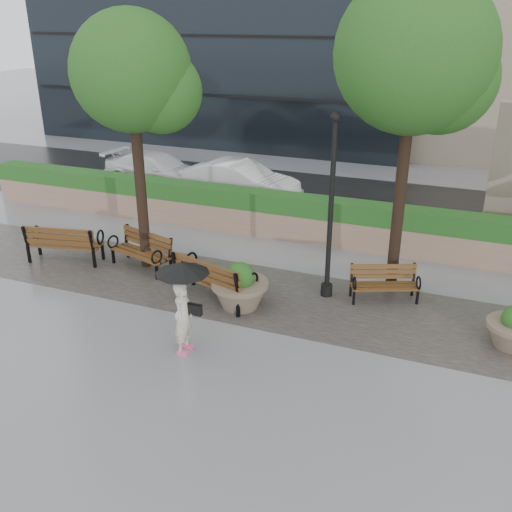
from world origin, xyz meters
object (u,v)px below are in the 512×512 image
at_px(bench_1, 142,258).
at_px(bench_2, 214,288).
at_px(planter_left, 240,290).
at_px(car_left, 157,170).
at_px(lamppost, 330,220).
at_px(car_right, 240,182).
at_px(bench_0, 66,251).
at_px(bench_3, 384,291).
at_px(pedestrian, 183,298).

height_order(bench_1, bench_2, bench_2).
height_order(planter_left, car_left, car_left).
distance_m(lamppost, car_right, 8.10).
bearing_deg(car_left, lamppost, -122.58).
xyz_separation_m(bench_0, planter_left, (5.55, -0.66, 0.12)).
height_order(bench_1, bench_3, bench_1).
xyz_separation_m(planter_left, car_right, (-3.24, 7.58, 0.29)).
relative_size(bench_1, bench_2, 0.89).
bearing_deg(bench_3, planter_left, -175.54).
bearing_deg(bench_0, car_right, -120.27).
relative_size(lamppost, car_left, 0.99).
bearing_deg(bench_1, car_right, 105.26).
bearing_deg(pedestrian, bench_0, 58.75).
relative_size(bench_2, lamppost, 0.49).
bearing_deg(pedestrian, planter_left, -10.62).
height_order(bench_0, bench_1, bench_0).
xyz_separation_m(planter_left, car_left, (-7.05, 8.14, 0.21)).
bearing_deg(bench_3, car_left, 124.42).
height_order(bench_0, lamppost, lamppost).
xyz_separation_m(bench_2, pedestrian, (0.42, -2.22, 0.87)).
relative_size(car_left, pedestrian, 2.28).
xyz_separation_m(bench_2, car_left, (-6.35, 8.08, 0.32)).
height_order(car_left, pedestrian, pedestrian).
bearing_deg(bench_2, car_left, -35.57).
height_order(planter_left, pedestrian, pedestrian).
height_order(lamppost, pedestrian, lamppost).
distance_m(lamppost, pedestrian, 4.09).
xyz_separation_m(bench_0, car_right, (2.31, 6.93, 0.40)).
bearing_deg(lamppost, bench_0, -174.84).
distance_m(bench_2, bench_3, 4.07).
relative_size(car_right, pedestrian, 2.24).
distance_m(bench_2, lamppost, 3.20).
bearing_deg(planter_left, lamppost, 37.06).
bearing_deg(bench_1, planter_left, -1.10).
height_order(bench_2, planter_left, planter_left).
xyz_separation_m(lamppost, pedestrian, (-2.02, -3.47, -0.77)).
bearing_deg(bench_1, pedestrian, -30.15).
distance_m(bench_3, car_left, 12.08).
distance_m(planter_left, car_left, 10.77).
relative_size(bench_3, car_right, 0.39).
distance_m(bench_3, lamppost, 2.19).
relative_size(lamppost, car_right, 1.01).
bearing_deg(planter_left, bench_0, 173.25).
xyz_separation_m(planter_left, pedestrian, (-0.28, -2.16, 0.76)).
height_order(bench_2, lamppost, lamppost).
bearing_deg(car_right, bench_2, -155.67).
bearing_deg(pedestrian, bench_2, 7.54).
relative_size(bench_0, pedestrian, 1.08).
height_order(bench_1, car_right, car_right).
xyz_separation_m(bench_2, car_right, (-2.53, 7.53, 0.40)).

